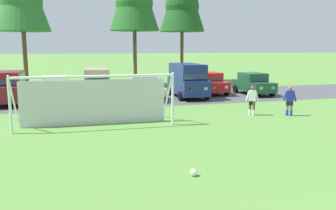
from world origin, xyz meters
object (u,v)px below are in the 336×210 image
parked_car_slot_center_right (188,80)px  parked_car_slot_left (55,89)px  player_midfield_center (290,101)px  parked_car_slot_far_right (253,84)px  soccer_goal (95,99)px  parked_car_slot_right (209,83)px  parked_car_slot_far_left (8,87)px  player_defender_far (252,101)px  soccer_ball (194,172)px  parked_car_slot_center (143,88)px  parked_car_slot_center_left (97,83)px

parked_car_slot_center_right → parked_car_slot_left: bearing=175.1°
player_midfield_center → parked_car_slot_left: 15.59m
parked_car_slot_left → parked_car_slot_far_right: size_ratio=1.02×
soccer_goal → parked_car_slot_center_right: 10.87m
player_midfield_center → parked_car_slot_right: size_ratio=0.39×
parked_car_slot_far_left → parked_car_slot_center_right: size_ratio=0.96×
parked_car_slot_left → parked_car_slot_center_right: bearing=-4.9°
parked_car_slot_center_right → parked_car_slot_right: bearing=32.6°
player_defender_far → parked_car_slot_far_left: (-13.64, 8.04, 0.29)m
soccer_goal → player_midfield_center: bearing=-2.7°
soccer_ball → parked_car_slot_center: bearing=83.5°
parked_car_slot_center_right → parked_car_slot_right: 2.86m
parked_car_slot_far_left → parked_car_slot_far_right: bearing=-0.7°
soccer_goal → parked_car_slot_right: soccer_goal is taller
parked_car_slot_center_right → parked_car_slot_right: size_ratio=1.15×
parked_car_slot_center_right → soccer_goal: bearing=-133.3°
player_defender_far → parked_car_slot_far_right: (4.47, 7.81, 0.05)m
parked_car_slot_right → parked_car_slot_far_right: size_ratio=1.00×
player_defender_far → parked_car_slot_center_right: size_ratio=0.34×
parked_car_slot_far_left → parked_car_slot_left: size_ratio=1.08×
parked_car_slot_center_left → parked_car_slot_right: (8.94, -0.25, -0.24)m
player_midfield_center → parked_car_slot_center: size_ratio=0.38×
soccer_ball → parked_car_slot_far_left: 17.62m
player_defender_far → parked_car_slot_right: 9.29m
player_midfield_center → player_defender_far: size_ratio=1.00×
parked_car_slot_far_right → parked_car_slot_center_right: bearing=-178.7°
parked_car_slot_center → parked_car_slot_center_left: bearing=147.3°
player_midfield_center → parked_car_slot_far_right: 8.91m
soccer_ball → parked_car_slot_left: bearing=104.6°
soccer_goal → parked_car_slot_center: size_ratio=1.73×
soccer_goal → parked_car_slot_center_left: bearing=84.7°
soccer_ball → player_midfield_center: 11.03m
parked_car_slot_left → parked_car_slot_center_left: bearing=17.8°
parked_car_slot_center_left → soccer_goal: bearing=-95.3°
soccer_ball → player_defender_far: (6.36, 7.98, 0.71)m
soccer_goal → parked_car_slot_left: 8.98m
soccer_ball → parked_car_slot_far_right: size_ratio=0.05×
soccer_ball → soccer_goal: 8.16m
player_defender_far → parked_car_slot_center_right: 7.78m
parked_car_slot_left → parked_car_slot_center_left: 3.14m
soccer_ball → parked_car_slot_far_right: 19.17m
player_midfield_center → parked_car_slot_center_right: size_ratio=0.34×
soccer_goal → parked_car_slot_center_right: (7.45, 7.91, 0.05)m
player_defender_far → player_midfield_center: bearing=-20.7°
player_midfield_center → soccer_ball: bearing=-138.7°
parked_car_slot_center_left → parked_car_slot_right: bearing=-1.6°
player_defender_far → parked_car_slot_center_left: 12.19m
soccer_ball → player_midfield_center: bearing=41.3°
player_midfield_center → parked_car_slot_center: 10.45m
player_midfield_center → parked_car_slot_center_left: 13.99m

